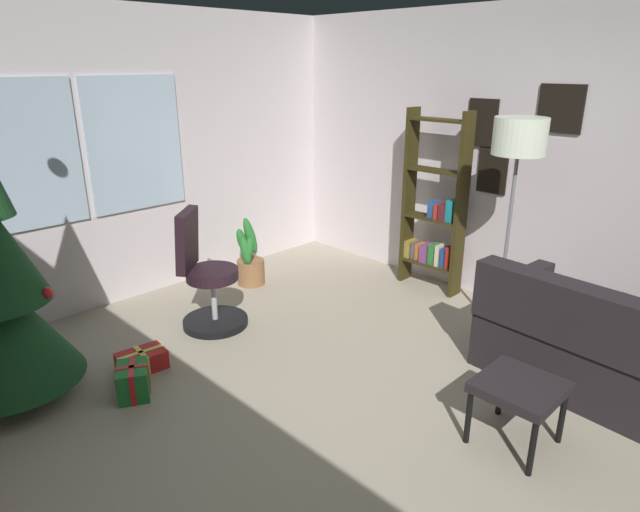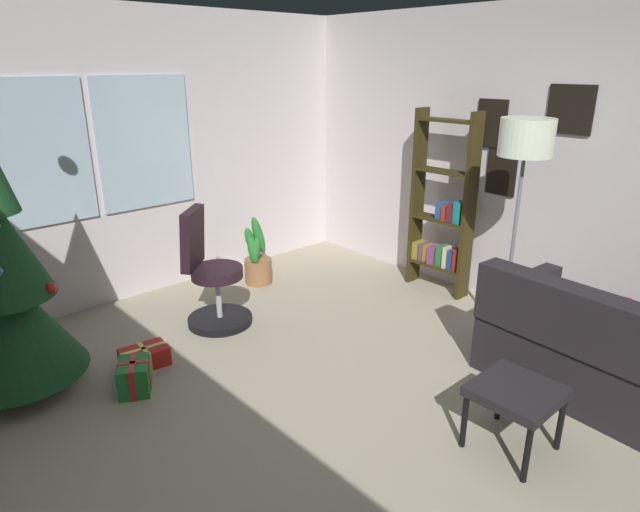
{
  "view_description": "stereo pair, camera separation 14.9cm",
  "coord_description": "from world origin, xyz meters",
  "px_view_note": "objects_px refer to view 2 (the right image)",
  "views": [
    {
      "loc": [
        -2.21,
        -1.62,
        2.17
      ],
      "look_at": [
        0.25,
        0.85,
        0.92
      ],
      "focal_mm": 30.44,
      "sensor_mm": 36.0,
      "label": 1
    },
    {
      "loc": [
        -2.1,
        -1.73,
        2.17
      ],
      "look_at": [
        0.25,
        0.85,
        0.92
      ],
      "focal_mm": 30.44,
      "sensor_mm": 36.0,
      "label": 2
    }
  ],
  "objects_px": {
    "holiday_tree": "(1,280)",
    "gift_box_red": "(145,357)",
    "footstool": "(516,396)",
    "potted_plant": "(257,260)",
    "office_chair": "(211,280)",
    "gift_box_green": "(134,377)",
    "bookshelf": "(442,216)",
    "floor_lamp": "(525,151)"
  },
  "relations": [
    {
      "from": "holiday_tree",
      "to": "bookshelf",
      "type": "height_order",
      "value": "holiday_tree"
    },
    {
      "from": "holiday_tree",
      "to": "gift_box_green",
      "type": "height_order",
      "value": "holiday_tree"
    },
    {
      "from": "gift_box_green",
      "to": "bookshelf",
      "type": "bearing_deg",
      "value": -6.21
    },
    {
      "from": "holiday_tree",
      "to": "floor_lamp",
      "type": "distance_m",
      "value": 3.76
    },
    {
      "from": "holiday_tree",
      "to": "bookshelf",
      "type": "relative_size",
      "value": 1.42
    },
    {
      "from": "floor_lamp",
      "to": "potted_plant",
      "type": "distance_m",
      "value": 2.8
    },
    {
      "from": "footstool",
      "to": "bookshelf",
      "type": "bearing_deg",
      "value": 46.21
    },
    {
      "from": "footstool",
      "to": "floor_lamp",
      "type": "distance_m",
      "value": 1.89
    },
    {
      "from": "gift_box_red",
      "to": "holiday_tree",
      "type": "bearing_deg",
      "value": 162.53
    },
    {
      "from": "gift_box_green",
      "to": "floor_lamp",
      "type": "bearing_deg",
      "value": -26.1
    },
    {
      "from": "office_chair",
      "to": "floor_lamp",
      "type": "relative_size",
      "value": 0.58
    },
    {
      "from": "floor_lamp",
      "to": "potted_plant",
      "type": "xyz_separation_m",
      "value": [
        -0.82,
        2.34,
        -1.3
      ]
    },
    {
      "from": "bookshelf",
      "to": "gift_box_green",
      "type": "bearing_deg",
      "value": 173.79
    },
    {
      "from": "floor_lamp",
      "to": "gift_box_green",
      "type": "bearing_deg",
      "value": 153.9
    },
    {
      "from": "gift_box_red",
      "to": "potted_plant",
      "type": "relative_size",
      "value": 0.54
    },
    {
      "from": "floor_lamp",
      "to": "footstool",
      "type": "bearing_deg",
      "value": -148.36
    },
    {
      "from": "holiday_tree",
      "to": "bookshelf",
      "type": "distance_m",
      "value": 3.73
    },
    {
      "from": "footstool",
      "to": "gift_box_red",
      "type": "xyz_separation_m",
      "value": [
        -1.19,
        2.34,
        -0.29
      ]
    },
    {
      "from": "gift_box_green",
      "to": "floor_lamp",
      "type": "xyz_separation_m",
      "value": [
        2.64,
        -1.3,
        1.43
      ]
    },
    {
      "from": "holiday_tree",
      "to": "potted_plant",
      "type": "height_order",
      "value": "holiday_tree"
    },
    {
      "from": "holiday_tree",
      "to": "floor_lamp",
      "type": "xyz_separation_m",
      "value": [
        3.22,
        -1.81,
        0.7
      ]
    },
    {
      "from": "holiday_tree",
      "to": "potted_plant",
      "type": "bearing_deg",
      "value": 12.38
    },
    {
      "from": "holiday_tree",
      "to": "gift_box_red",
      "type": "relative_size",
      "value": 6.96
    },
    {
      "from": "holiday_tree",
      "to": "floor_lamp",
      "type": "relative_size",
      "value": 1.41
    },
    {
      "from": "potted_plant",
      "to": "office_chair",
      "type": "bearing_deg",
      "value": -149.12
    },
    {
      "from": "holiday_tree",
      "to": "footstool",
      "type": "bearing_deg",
      "value": -52.74
    },
    {
      "from": "bookshelf",
      "to": "floor_lamp",
      "type": "xyz_separation_m",
      "value": [
        -0.41,
        -0.96,
        0.77
      ]
    },
    {
      "from": "gift_box_green",
      "to": "bookshelf",
      "type": "relative_size",
      "value": 0.19
    },
    {
      "from": "gift_box_red",
      "to": "office_chair",
      "type": "distance_m",
      "value": 0.88
    },
    {
      "from": "holiday_tree",
      "to": "bookshelf",
      "type": "bearing_deg",
      "value": -13.14
    },
    {
      "from": "gift_box_red",
      "to": "footstool",
      "type": "bearing_deg",
      "value": -63.11
    },
    {
      "from": "bookshelf",
      "to": "gift_box_red",
      "type": "bearing_deg",
      "value": 168.07
    },
    {
      "from": "gift_box_red",
      "to": "bookshelf",
      "type": "distance_m",
      "value": 3.0
    },
    {
      "from": "floor_lamp",
      "to": "potted_plant",
      "type": "height_order",
      "value": "floor_lamp"
    },
    {
      "from": "gift_box_red",
      "to": "potted_plant",
      "type": "distance_m",
      "value": 1.8
    },
    {
      "from": "office_chair",
      "to": "holiday_tree",
      "type": "bearing_deg",
      "value": -179.32
    },
    {
      "from": "gift_box_green",
      "to": "floor_lamp",
      "type": "height_order",
      "value": "floor_lamp"
    },
    {
      "from": "gift_box_red",
      "to": "floor_lamp",
      "type": "bearing_deg",
      "value": -32.65
    },
    {
      "from": "gift_box_green",
      "to": "footstool",
      "type": "bearing_deg",
      "value": -56.18
    },
    {
      "from": "gift_box_green",
      "to": "holiday_tree",
      "type": "bearing_deg",
      "value": 138.34
    },
    {
      "from": "footstool",
      "to": "bookshelf",
      "type": "relative_size",
      "value": 0.26
    },
    {
      "from": "holiday_tree",
      "to": "office_chair",
      "type": "distance_m",
      "value": 1.61
    }
  ]
}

